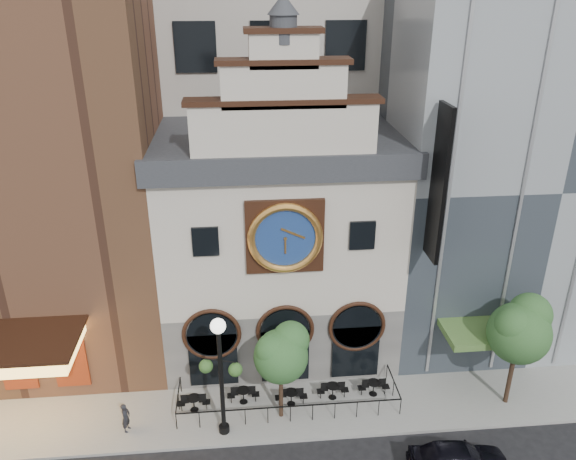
# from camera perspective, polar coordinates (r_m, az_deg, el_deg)

# --- Properties ---
(ground) EXTENTS (120.00, 120.00, 0.00)m
(ground) POSITION_cam_1_polar(r_m,az_deg,el_deg) (27.31, 0.50, -20.80)
(ground) COLOR black
(ground) RESTS_ON ground
(sidewalk) EXTENTS (44.00, 5.00, 0.15)m
(sidewalk) POSITION_cam_1_polar(r_m,az_deg,el_deg) (29.07, -0.02, -17.22)
(sidewalk) COLOR gray
(sidewalk) RESTS_ON ground
(clock_building) EXTENTS (12.60, 8.78, 18.65)m
(clock_building) POSITION_cam_1_polar(r_m,az_deg,el_deg) (29.89, -0.97, -0.77)
(clock_building) COLOR #605E5B
(clock_building) RESTS_ON ground
(theater_building) EXTENTS (14.00, 15.60, 25.00)m
(theater_building) POSITION_cam_1_polar(r_m,az_deg,el_deg) (31.87, -25.75, 9.70)
(theater_building) COLOR brown
(theater_building) RESTS_ON ground
(retail_building) EXTENTS (14.00, 14.40, 20.00)m
(retail_building) POSITION_cam_1_polar(r_m,az_deg,el_deg) (34.07, 21.19, 6.96)
(retail_building) COLOR gray
(retail_building) RESTS_ON ground
(cafe_railing) EXTENTS (10.60, 2.60, 0.90)m
(cafe_railing) POSITION_cam_1_polar(r_m,az_deg,el_deg) (28.73, -0.02, -16.44)
(cafe_railing) COLOR black
(cafe_railing) RESTS_ON sidewalk
(bistro_0) EXTENTS (1.58, 0.68, 0.90)m
(bistro_0) POSITION_cam_1_polar(r_m,az_deg,el_deg) (28.68, -9.54, -16.90)
(bistro_0) COLOR black
(bistro_0) RESTS_ON sidewalk
(bistro_1) EXTENTS (1.58, 0.68, 0.90)m
(bistro_1) POSITION_cam_1_polar(r_m,az_deg,el_deg) (28.82, -4.56, -16.34)
(bistro_1) COLOR black
(bistro_1) RESTS_ON sidewalk
(bistro_2) EXTENTS (1.58, 0.68, 0.90)m
(bistro_2) POSITION_cam_1_polar(r_m,az_deg,el_deg) (28.63, 0.33, -16.57)
(bistro_2) COLOR black
(bistro_2) RESTS_ON sidewalk
(bistro_3) EXTENTS (1.58, 0.68, 0.90)m
(bistro_3) POSITION_cam_1_polar(r_m,az_deg,el_deg) (29.07, 4.57, -15.92)
(bistro_3) COLOR black
(bistro_3) RESTS_ON sidewalk
(bistro_4) EXTENTS (1.58, 0.68, 0.90)m
(bistro_4) POSITION_cam_1_polar(r_m,az_deg,el_deg) (29.49, 8.69, -15.49)
(bistro_4) COLOR black
(bistro_4) RESTS_ON sidewalk
(car_right) EXTENTS (4.32, 1.96, 1.44)m
(car_right) POSITION_cam_1_polar(r_m,az_deg,el_deg) (26.65, 16.94, -21.38)
(car_right) COLOR black
(car_right) RESTS_ON ground
(pedestrian) EXTENTS (0.49, 0.62, 1.49)m
(pedestrian) POSITION_cam_1_polar(r_m,az_deg,el_deg) (28.15, -16.15, -17.83)
(pedestrian) COLOR black
(pedestrian) RESTS_ON sidewalk
(lamppost) EXTENTS (1.91, 0.99, 6.14)m
(lamppost) POSITION_cam_1_polar(r_m,az_deg,el_deg) (25.28, -6.89, -13.44)
(lamppost) COLOR black
(lamppost) RESTS_ON sidewalk
(tree_left) EXTENTS (2.60, 2.50, 5.00)m
(tree_left) POSITION_cam_1_polar(r_m,az_deg,el_deg) (26.04, -0.64, -12.30)
(tree_left) COLOR #382619
(tree_left) RESTS_ON sidewalk
(tree_right) EXTENTS (3.04, 2.92, 5.85)m
(tree_right) POSITION_cam_1_polar(r_m,az_deg,el_deg) (28.62, 22.54, -9.20)
(tree_right) COLOR #382619
(tree_right) RESTS_ON sidewalk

